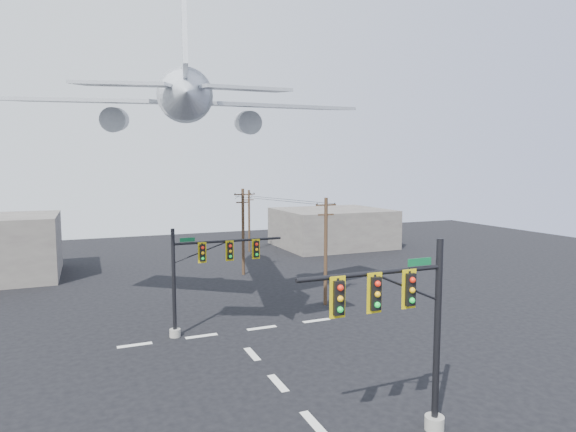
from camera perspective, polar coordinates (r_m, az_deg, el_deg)
name	(u,v)px	position (r m, az deg, el deg)	size (l,w,h in m)	color
ground	(314,423)	(21.59, 3.04, -23.29)	(120.00, 120.00, 0.00)	black
lane_markings	(269,372)	(26.00, -2.32, -18.02)	(14.00, 21.20, 0.01)	silver
signal_mast_near	(407,330)	(19.29, 13.92, -12.98)	(6.46, 0.85, 7.76)	gray
signal_mast_far	(203,273)	(30.91, -10.05, -6.71)	(7.42, 0.75, 6.80)	gray
utility_pole_a	(326,249)	(36.83, 4.49, -3.95)	(1.65, 0.28, 8.25)	#462D1E
utility_pole_b	(243,230)	(47.28, -5.35, -1.66)	(1.72, 0.29, 8.50)	#462D1E
utility_pole_c	(249,220)	(60.47, -4.63, -0.42)	(1.59, 0.27, 7.77)	#462D1E
power_lines	(260,197)	(47.65, -3.30, 2.28)	(6.16, 24.90, 0.26)	black
airliner	(183,101)	(34.41, -12.37, 13.18)	(24.30, 25.88, 6.75)	#B5BAC2
building_right	(332,228)	(65.02, 5.24, -1.39)	(14.00, 12.00, 5.00)	slate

